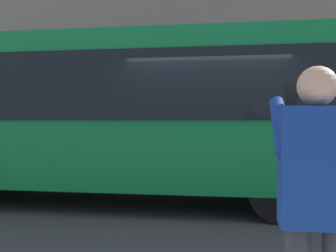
# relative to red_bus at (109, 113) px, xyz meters

# --- Properties ---
(ground_plane) EXTENTS (60.00, 60.00, 0.00)m
(ground_plane) POSITION_rel_red_bus_xyz_m (-1.91, 0.39, -1.68)
(ground_plane) COLOR #38383A
(red_bus) EXTENTS (9.05, 2.54, 3.08)m
(red_bus) POSITION_rel_red_bus_xyz_m (0.00, 0.00, 0.00)
(red_bus) COLOR #0F7238
(red_bus) RESTS_ON ground_plane
(pedestrian_photographer) EXTENTS (0.53, 0.52, 1.70)m
(pedestrian_photographer) POSITION_rel_red_bus_xyz_m (-2.77, 5.05, -0.54)
(pedestrian_photographer) COLOR #2D2D33
(pedestrian_photographer) RESTS_ON sidewalk_curb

